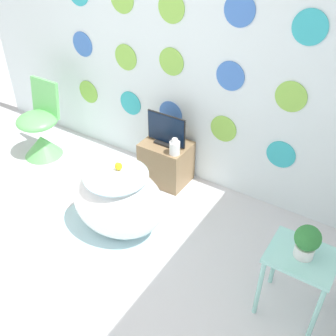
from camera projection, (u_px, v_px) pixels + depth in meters
name	position (u px, v px, depth m)	size (l,w,h in m)	color
ground_plane	(35.00, 295.00, 2.89)	(12.00, 12.00, 0.00)	silver
wall_back_dotted	(175.00, 47.00, 3.45)	(4.94, 0.05, 2.60)	white
rug	(112.00, 230.00, 3.44)	(1.04, 0.97, 0.01)	silver
bathtub	(119.00, 201.00, 3.31)	(0.82, 0.65, 0.58)	white
rubber_duck	(118.00, 166.00, 3.17)	(0.06, 0.07, 0.07)	yellow
chair	(41.00, 133.00, 4.25)	(0.44, 0.44, 0.83)	#66C166
tv_cabinet	(166.00, 162.00, 3.90)	(0.45, 0.36, 0.43)	#8E704C
tv	(166.00, 131.00, 3.70)	(0.41, 0.12, 0.31)	black
vase	(175.00, 147.00, 3.59)	(0.10, 0.10, 0.16)	white
side_table	(299.00, 267.00, 2.55)	(0.43, 0.36, 0.55)	#99E0D8
potted_plant_left	(307.00, 241.00, 2.40)	(0.16, 0.16, 0.24)	white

